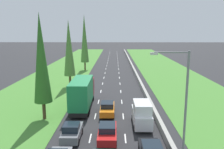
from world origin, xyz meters
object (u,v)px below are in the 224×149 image
green_box_truck_left_lane (82,93)px  red_sedan_centre_lane (107,132)px  orange_sedan_centre_lane (107,108)px  poplar_tree_second (41,59)px  white_van_right_lane (142,114)px  poplar_tree_fourth (84,39)px  street_light_mast (182,96)px  grey_hatchback_left_lane_third (72,132)px  poplar_tree_third (69,48)px

green_box_truck_left_lane → red_sedan_centre_lane: bearing=-68.6°
orange_sedan_centre_lane → poplar_tree_second: size_ratio=0.36×
white_van_right_lane → orange_sedan_centre_lane: size_ratio=1.09×
green_box_truck_left_lane → red_sedan_centre_lane: size_ratio=2.09×
poplar_tree_fourth → street_light_mast: 45.24m
poplar_tree_fourth → green_box_truck_left_lane: bearing=-83.4°
red_sedan_centre_lane → white_van_right_lane: (3.73, 3.45, 0.59)m
grey_hatchback_left_lane_third → orange_sedan_centre_lane: grey_hatchback_left_lane_third is taller
poplar_tree_second → white_van_right_lane: bearing=-9.2°
grey_hatchback_left_lane_third → street_light_mast: street_light_mast is taller
grey_hatchback_left_lane_third → red_sedan_centre_lane: 3.47m
poplar_tree_second → street_light_mast: bearing=-29.3°
grey_hatchback_left_lane_third → red_sedan_centre_lane: size_ratio=0.87×
green_box_truck_left_lane → orange_sedan_centre_lane: (3.48, -2.39, -1.37)m
poplar_tree_second → poplar_tree_fourth: size_ratio=0.86×
poplar_tree_second → street_light_mast: size_ratio=1.40×
poplar_tree_second → green_box_truck_left_lane: bearing=45.2°
red_sedan_centre_lane → orange_sedan_centre_lane: 7.03m
poplar_tree_third → street_light_mast: (14.07, -24.31, -2.09)m
grey_hatchback_left_lane_third → white_van_right_lane: bearing=25.6°
poplar_tree_fourth → street_light_mast: bearing=-72.5°
grey_hatchback_left_lane_third → poplar_tree_third: 23.08m
white_van_right_lane → poplar_tree_fourth: bearing=106.6°
white_van_right_lane → street_light_mast: bearing=-66.9°
poplar_tree_fourth → street_light_mast: (13.60, -43.04, -3.18)m
orange_sedan_centre_lane → poplar_tree_third: size_ratio=0.36×
poplar_tree_third → grey_hatchback_left_lane_third: bearing=-78.8°
red_sedan_centre_lane → poplar_tree_third: poplar_tree_third is taller
white_van_right_lane → street_light_mast: size_ratio=0.54×
poplar_tree_second → poplar_tree_third: size_ratio=1.01×
white_van_right_lane → green_box_truck_left_lane: bearing=141.2°
green_box_truck_left_lane → orange_sedan_centre_lane: size_ratio=2.09×
grey_hatchback_left_lane_third → red_sedan_centre_lane: (3.47, 0.00, -0.02)m
orange_sedan_centre_lane → poplar_tree_fourth: poplar_tree_fourth is taller
orange_sedan_centre_lane → poplar_tree_fourth: (-7.08, 33.42, 7.60)m
poplar_tree_second → poplar_tree_third: bearing=89.9°
orange_sedan_centre_lane → poplar_tree_fourth: size_ratio=0.31×
red_sedan_centre_lane → poplar_tree_fourth: bearing=100.2°
green_box_truck_left_lane → street_light_mast: (10.00, -12.01, 3.05)m
street_light_mast → poplar_tree_fourth: bearing=107.5°
grey_hatchback_left_lane_third → poplar_tree_second: (-4.31, 5.32, 6.53)m
grey_hatchback_left_lane_third → poplar_tree_third: poplar_tree_third is taller
green_box_truck_left_lane → poplar_tree_third: size_ratio=0.75×
grey_hatchback_left_lane_third → green_box_truck_left_lane: 9.53m
white_van_right_lane → grey_hatchback_left_lane_third: bearing=-154.4°
poplar_tree_fourth → street_light_mast: poplar_tree_fourth is taller
grey_hatchback_left_lane_third → white_van_right_lane: 8.01m
red_sedan_centre_lane → orange_sedan_centre_lane: same height
grey_hatchback_left_lane_third → orange_sedan_centre_lane: size_ratio=0.87×
grey_hatchback_left_lane_third → poplar_tree_fourth: size_ratio=0.27×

